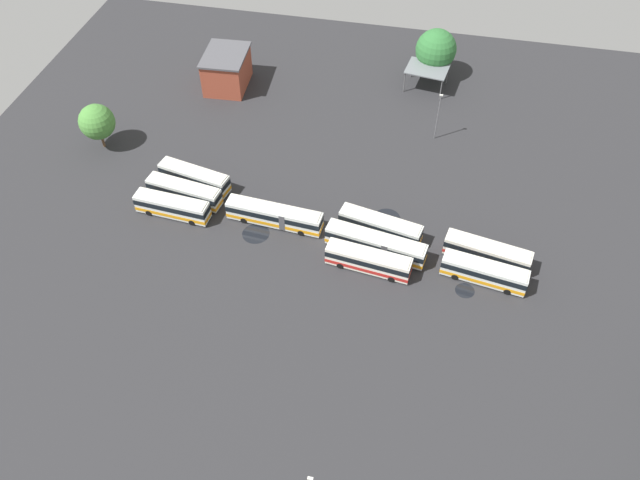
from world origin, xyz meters
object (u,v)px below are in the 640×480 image
object	(u,v)px
bus_row0_slot1	(484,272)
bus_row2_slot1	(275,215)
bus_row3_slot1	(184,192)
bus_row3_slot2	(172,207)
lamp_post_by_building	(438,115)
bus_row1_slot0	(380,226)
tree_northeast	(97,122)
tree_northwest	(436,50)
depot_building	(227,70)
bus_row3_slot0	(194,177)
bus_row0_slot0	(487,253)
bus_row1_slot1	(376,244)
maintenance_shelter	(427,69)
bus_row1_slot2	(368,260)

from	to	relation	value
bus_row0_slot1	bus_row2_slot1	size ratio (longest dim) A/B	0.81
bus_row3_slot1	bus_row3_slot2	bearing A→B (deg)	80.04
bus_row3_slot2	bus_row0_slot1	bearing A→B (deg)	176.14
bus_row0_slot1	lamp_post_by_building	world-z (taller)	lamp_post_by_building
bus_row1_slot0	tree_northeast	distance (m)	49.90
bus_row3_slot1	tree_northwest	world-z (taller)	tree_northwest
depot_building	tree_northwest	distance (m)	39.06
bus_row1_slot0	depot_building	world-z (taller)	depot_building
bus_row0_slot1	bus_row3_slot2	distance (m)	46.37
bus_row0_slot1	bus_row3_slot0	distance (m)	46.36
depot_building	bus_row2_slot1	bearing A→B (deg)	118.33
bus_row0_slot0	bus_row1_slot0	bearing A→B (deg)	-7.12
bus_row0_slot0	tree_northwest	distance (m)	47.05
bus_row1_slot0	bus_row1_slot1	distance (m)	3.58
maintenance_shelter	tree_northeast	distance (m)	58.90
bus_row0_slot1	lamp_post_by_building	xyz separation A→B (m)	(9.29, -30.07, 3.08)
bus_row1_slot2	bus_row3_slot2	size ratio (longest dim) A/B	1.05
maintenance_shelter	tree_northwest	xyz separation A→B (m)	(-0.97, -4.21, 1.72)
lamp_post_by_building	tree_northeast	size ratio (longest dim) A/B	1.11
bus_row0_slot0	bus_row2_slot1	xyz separation A→B (m)	(31.02, -0.83, 0.00)
bus_row0_slot1	bus_row3_slot1	xyz separation A→B (m)	(45.66, -6.57, 0.00)
bus_row0_slot0	bus_row3_slot2	distance (m)	46.54
bus_row3_slot2	bus_row1_slot1	bearing A→B (deg)	178.03
bus_row1_slot0	bus_row3_slot0	xyz separation A→B (m)	(30.12, -4.42, -0.00)
bus_row3_slot2	tree_northeast	size ratio (longest dim) A/B	1.46
bus_row1_slot2	tree_northeast	distance (m)	51.18
bus_row0_slot0	maintenance_shelter	xyz separation A→B (m)	(12.66, -41.20, 2.21)
bus_row1_slot0	bus_row1_slot1	size ratio (longest dim) A/B	0.85
bus_row1_slot2	bus_row3_slot1	world-z (taller)	same
bus_row2_slot1	bus_row3_slot1	world-z (taller)	same
bus_row0_slot0	tree_northeast	world-z (taller)	tree_northeast
bus_row3_slot0	depot_building	xyz separation A→B (m)	(3.52, -27.93, 1.55)
bus_row3_slot2	tree_northwest	size ratio (longest dim) A/B	1.23
bus_row0_slot0	bus_row3_slot0	size ratio (longest dim) A/B	1.03
bus_row3_slot0	maintenance_shelter	xyz separation A→B (m)	(-32.87, -34.86, 2.21)
bus_row1_slot0	bus_row1_slot1	world-z (taller)	same
bus_row1_slot1	bus_row3_slot1	world-z (taller)	same
bus_row0_slot1	lamp_post_by_building	bearing A→B (deg)	-72.83
bus_row1_slot2	tree_northwest	bearing A→B (deg)	-94.96
bus_row0_slot1	bus_row2_slot1	world-z (taller)	same
maintenance_shelter	tree_northeast	size ratio (longest dim) A/B	1.03
bus_row1_slot0	bus_row3_slot2	world-z (taller)	same
bus_row1_slot1	bus_row3_slot2	bearing A→B (deg)	-1.97
bus_row2_slot1	maintenance_shelter	world-z (taller)	maintenance_shelter
bus_row1_slot1	lamp_post_by_building	world-z (taller)	lamp_post_by_building
bus_row1_slot0	lamp_post_by_building	bearing A→B (deg)	-103.45
bus_row3_slot0	bus_row3_slot2	world-z (taller)	same
maintenance_shelter	bus_row3_slot2	bearing A→B (deg)	50.97
maintenance_shelter	lamp_post_by_building	world-z (taller)	lamp_post_by_building
bus_row1_slot0	bus_row1_slot1	xyz separation A→B (m)	(0.08, 3.58, 0.00)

